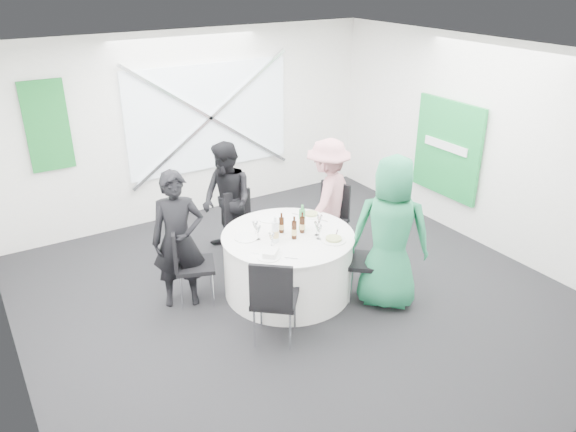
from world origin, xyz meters
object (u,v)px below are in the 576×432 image
clear_water_bottle (275,232)px  person_man_back (227,201)px  chair_back_right (331,214)px  person_man_back_left (178,240)px  chair_front_left (273,295)px  chair_back (242,220)px  green_water_bottle (302,220)px  banquet_table (288,263)px  person_woman_pink (327,198)px  chair_back_left (187,259)px  chair_front_right (377,254)px  person_woman_green (390,233)px

clear_water_bottle → person_man_back: bearing=88.5°
chair_back_right → clear_water_bottle: (-1.24, -0.63, 0.31)m
person_man_back_left → chair_front_left: bearing=-47.1°
chair_back → person_man_back: size_ratio=0.58×
chair_back_right → person_man_back_left: 2.21m
person_man_back → clear_water_bottle: person_man_back is taller
chair_back_right → person_man_back: (-1.20, 0.68, 0.21)m
green_water_bottle → chair_front_left: bearing=-136.8°
banquet_table → person_man_back: bearing=98.5°
person_woman_pink → green_water_bottle: bearing=5.3°
person_man_back_left → chair_back: bearing=50.1°
banquet_table → person_man_back_left: size_ratio=0.96×
chair_back → chair_back_left: bearing=-150.7°
chair_back_left → chair_back_right: 2.13m
chair_back → banquet_table: bearing=-90.0°
chair_front_right → person_woman_green: 0.34m
clear_water_bottle → chair_front_left: bearing=-122.0°
person_woman_pink → clear_water_bottle: 1.37m
banquet_table → person_man_back: 1.31m
chair_back_left → person_man_back: size_ratio=0.62×
chair_back → chair_front_left: chair_front_left is taller
banquet_table → person_woman_pink: size_ratio=0.97×
chair_front_right → person_man_back_left: bearing=-78.9°
chair_front_left → person_woman_green: size_ratio=0.56×
person_woman_green → clear_water_bottle: bearing=9.2°
chair_back → person_woman_green: 2.12m
banquet_table → chair_back: bearing=93.0°
person_man_back → person_woman_pink: 1.33m
chair_back_left → clear_water_bottle: 1.07m
chair_back_left → chair_front_left: 1.29m
person_man_back → person_woman_green: bearing=18.2°
banquet_table → clear_water_bottle: size_ratio=5.02×
chair_front_right → chair_back: bearing=-113.5°
chair_back_left → chair_front_left: bearing=-139.6°
clear_water_bottle → person_woman_green: bearing=-34.6°
chair_back_left → green_water_bottle: 1.41m
banquet_table → chair_back: 1.09m
chair_front_left → chair_back: bearing=-68.2°
person_man_back → chair_front_left: bearing=-21.9°
chair_back_right → green_water_bottle: green_water_bottle is taller
chair_back_right → person_woman_green: 1.41m
person_woman_pink → green_water_bottle: person_woman_pink is taller
chair_front_right → person_man_back: 2.16m
chair_back_right → chair_front_left: chair_front_left is taller
chair_back_left → chair_front_right: chair_front_right is taller
person_woman_pink → person_woman_green: person_woman_green is taller
chair_back → clear_water_bottle: (-0.16, -1.15, 0.35)m
person_man_back_left → person_woman_green: (2.02, -1.25, 0.09)m
chair_back → person_woman_pink: (1.03, -0.49, 0.27)m
chair_back_right → clear_water_bottle: 1.42m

